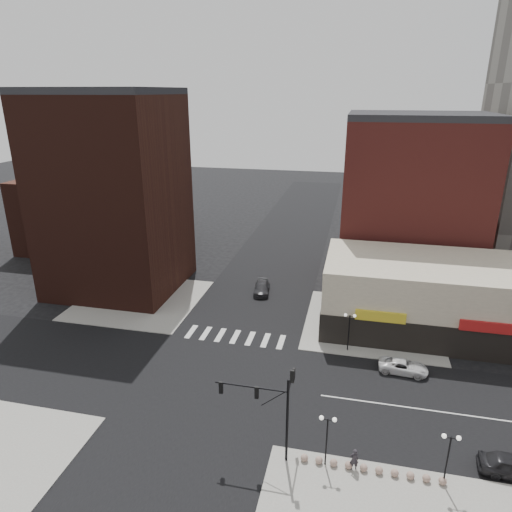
% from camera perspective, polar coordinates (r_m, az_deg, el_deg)
% --- Properties ---
extents(ground, '(240.00, 240.00, 0.00)m').
position_cam_1_polar(ground, '(44.16, -5.38, -15.24)').
color(ground, black).
rests_on(ground, ground).
extents(road_ew, '(200.00, 14.00, 0.02)m').
position_cam_1_polar(road_ew, '(44.16, -5.38, -15.23)').
color(road_ew, black).
rests_on(road_ew, ground).
extents(road_ns, '(14.00, 200.00, 0.02)m').
position_cam_1_polar(road_ns, '(44.16, -5.38, -15.23)').
color(road_ns, black).
rests_on(road_ns, ground).
extents(sidewalk_nw, '(15.00, 15.00, 0.12)m').
position_cam_1_polar(sidewalk_nw, '(60.84, -14.27, -5.32)').
color(sidewalk_nw, gray).
rests_on(sidewalk_nw, ground).
extents(sidewalk_ne, '(15.00, 15.00, 0.12)m').
position_cam_1_polar(sidewalk_ne, '(54.91, 14.22, -8.19)').
color(sidewalk_ne, gray).
rests_on(sidewalk_ne, ground).
extents(building_nw, '(16.00, 15.00, 25.00)m').
position_cam_1_polar(building_nw, '(62.36, -17.34, 7.11)').
color(building_nw, '#341610').
rests_on(building_nw, ground).
extents(building_nw_low, '(20.00, 18.00, 12.00)m').
position_cam_1_polar(building_nw_low, '(83.31, -19.51, 5.33)').
color(building_nw_low, '#341610').
rests_on(building_nw_low, ground).
extents(building_ne_midrise, '(18.00, 15.00, 22.00)m').
position_cam_1_polar(building_ne_midrise, '(65.65, 18.82, 6.22)').
color(building_ne_midrise, maroon).
rests_on(building_ne_midrise, ground).
extents(building_ne_row, '(24.20, 12.20, 8.00)m').
position_cam_1_polar(building_ne_row, '(54.66, 21.34, -5.35)').
color(building_ne_row, beige).
rests_on(building_ne_row, ground).
extents(traffic_signal, '(5.59, 3.09, 7.77)m').
position_cam_1_polar(traffic_signal, '(33.63, 2.38, -17.47)').
color(traffic_signal, black).
rests_on(traffic_signal, ground).
extents(street_lamp_se_a, '(1.22, 0.32, 4.16)m').
position_cam_1_polar(street_lamp_se_a, '(34.24, 8.91, -20.52)').
color(street_lamp_se_a, black).
rests_on(street_lamp_se_a, sidewalk_se).
extents(street_lamp_se_b, '(1.22, 0.32, 4.16)m').
position_cam_1_polar(street_lamp_se_b, '(34.98, 23.04, -21.13)').
color(street_lamp_se_b, black).
rests_on(street_lamp_se_b, sidewalk_se).
extents(street_lamp_ne, '(1.22, 0.32, 4.16)m').
position_cam_1_polar(street_lamp_ne, '(47.59, 11.60, -8.17)').
color(street_lamp_ne, black).
rests_on(street_lamp_ne, sidewalk_ne).
extents(bollard_row, '(9.99, 0.54, 0.54)m').
position_cam_1_polar(bollard_row, '(36.25, 14.23, -24.40)').
color(bollard_row, '#9F7F6E').
rests_on(bollard_row, sidewalk_se).
extents(white_suv, '(4.73, 2.45, 1.27)m').
position_cam_1_polar(white_suv, '(46.90, 17.94, -13.00)').
color(white_suv, silver).
rests_on(white_suv, ground).
extents(dark_sedan_north, '(2.61, 5.06, 1.40)m').
position_cam_1_polar(dark_sedan_north, '(60.84, 0.72, -4.00)').
color(dark_sedan_north, black).
rests_on(dark_sedan_north, ground).
extents(pedestrian, '(0.71, 0.55, 1.74)m').
position_cam_1_polar(pedestrian, '(35.78, 12.17, -23.59)').
color(pedestrian, '#28252A').
rests_on(pedestrian, sidewalk_se).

